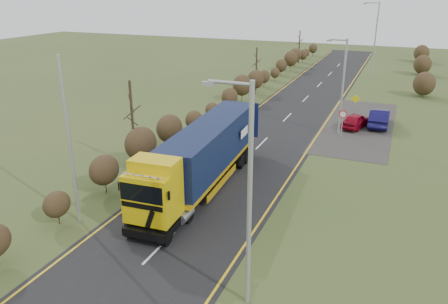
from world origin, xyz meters
TOP-DOWN VIEW (x-y plane):
  - ground at (0.00, 0.00)m, footprint 160.00×160.00m
  - road at (0.00, 10.00)m, footprint 8.00×120.00m
  - layby at (6.50, 20.00)m, footprint 6.00×18.00m
  - lane_markings at (0.00, 9.69)m, footprint 7.52×116.00m
  - hedgerow at (-6.00, 7.89)m, footprint 2.24×102.04m
  - lorry at (-0.80, 2.79)m, footprint 2.99×14.29m
  - car_red_hatchback at (6.35, 19.14)m, footprint 2.44×4.01m
  - car_blue_sedan at (8.23, 20.43)m, footprint 1.64×4.67m
  - streetlight_near at (5.04, -5.97)m, footprint 1.88×0.18m
  - streetlight_mid at (5.16, 16.75)m, footprint 1.69×0.18m
  - streetlight_far at (5.51, 42.82)m, footprint 2.10×0.20m
  - left_pole at (-5.20, -3.38)m, footprint 0.16×0.16m
  - speed_sign at (5.60, 15.72)m, footprint 0.65×0.10m
  - warning_board at (5.80, 22.89)m, footprint 0.80×0.11m

SIDE VIEW (x-z plane):
  - ground at x=0.00m, z-range 0.00..0.00m
  - road at x=0.00m, z-range 0.00..0.02m
  - layby at x=6.50m, z-range 0.00..0.02m
  - lane_markings at x=0.00m, z-range 0.03..0.03m
  - car_red_hatchback at x=6.35m, z-range 0.00..1.28m
  - car_blue_sedan at x=8.23m, z-range 0.00..1.54m
  - warning_board at x=5.80m, z-range 0.25..2.36m
  - hedgerow at x=-6.00m, z-range -1.41..4.64m
  - speed_sign at x=5.60m, z-range 0.47..2.83m
  - lorry at x=-0.80m, z-range 0.27..4.22m
  - streetlight_mid at x=5.16m, z-range 0.37..8.24m
  - left_pole at x=-5.20m, z-range 0.00..8.73m
  - streetlight_near at x=5.04m, z-range 0.44..9.26m
  - streetlight_far at x=5.51m, z-range 0.53..10.43m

